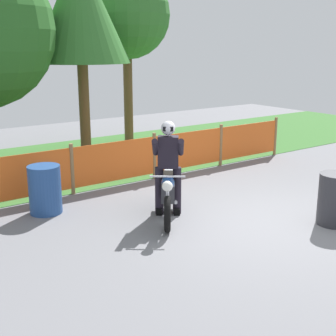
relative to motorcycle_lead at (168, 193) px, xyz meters
name	(u,v)px	position (x,y,z in m)	size (l,w,h in m)	color
ground	(263,222)	(1.23, -1.13, -0.46)	(24.00, 24.00, 0.02)	slate
grass_verge	(101,157)	(1.23, 4.80, -0.44)	(24.00, 5.14, 0.01)	#386B2D
barrier_fence	(154,155)	(1.23, 2.23, 0.09)	(8.13, 0.08, 1.05)	olive
tree_near_left	(80,8)	(0.91, 5.06, 3.42)	(2.51, 2.51, 5.30)	brown
tree_near_right	(127,16)	(3.02, 6.29, 3.36)	(2.62, 2.62, 5.15)	brown
motorcycle_lead	(168,193)	(0.00, 0.00, 0.00)	(1.25, 1.63, 0.93)	black
rider_lead	(168,162)	(0.13, 0.17, 0.50)	(0.73, 0.78, 1.69)	black
oil_drum	(45,190)	(-1.66, 1.49, -0.01)	(0.58, 0.58, 0.88)	navy
spare_drum	(336,199)	(2.11, -1.90, -0.01)	(0.58, 0.58, 0.88)	#2D2D33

